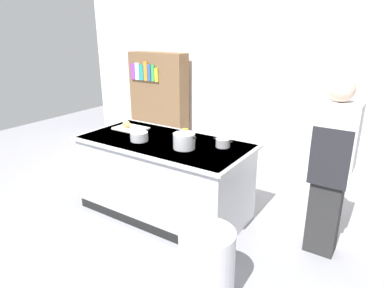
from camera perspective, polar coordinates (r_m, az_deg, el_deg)
ground_plane at (r=4.18m, az=-4.46°, el=-11.23°), size 10.00×10.00×0.00m
back_wall at (r=5.45m, az=8.94°, el=12.53°), size 6.40×0.12×3.00m
counter_island at (r=3.96m, az=-4.64°, el=-5.41°), size 1.98×0.98×0.90m
cutting_board at (r=4.29m, az=-10.29°, el=2.61°), size 0.40×0.28×0.02m
onion at (r=4.27m, az=-10.99°, el=3.32°), size 0.09×0.09×0.09m
stock_pot at (r=3.53m, az=-1.34°, el=0.52°), size 0.30×0.23×0.16m
sauce_pan at (r=3.60m, az=5.23°, el=0.21°), size 0.22×0.15×0.09m
mixing_bowl at (r=3.82m, az=-8.90°, el=1.26°), size 0.20×0.20×0.10m
juice_cup at (r=3.90m, az=-1.20°, el=1.86°), size 0.07×0.07×0.10m
trash_bin at (r=2.88m, az=2.50°, el=-19.68°), size 0.45×0.45×0.61m
person_chef at (r=3.34m, az=22.37°, el=-3.34°), size 0.38×0.25×1.72m
bookshelf at (r=6.07m, az=-5.63°, el=7.15°), size 1.10×0.31×1.70m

